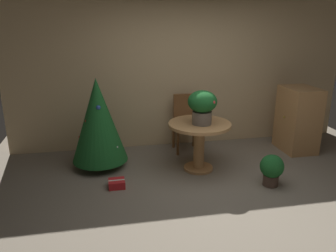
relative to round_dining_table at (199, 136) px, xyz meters
name	(u,v)px	position (x,y,z in m)	size (l,w,h in m)	color
ground_plane	(222,202)	(0.02, -0.99, -0.54)	(6.60, 6.60, 0.00)	#756B5B
back_wall_panel	(183,72)	(0.02, 1.21, 0.76)	(6.00, 0.10, 2.60)	tan
round_dining_table	(199,136)	(0.00, 0.00, 0.00)	(0.92, 0.92, 0.74)	#B27F4C
flower_vase	(202,105)	(0.02, -0.05, 0.49)	(0.42, 0.42, 0.49)	#665B51
wooden_chair_far	(185,119)	(0.00, 0.86, 0.01)	(0.41, 0.40, 0.97)	brown
holiday_tree	(98,120)	(-1.46, 0.39, 0.22)	(0.84, 0.84, 1.39)	brown
gift_box_red	(117,184)	(-1.25, -0.34, -0.48)	(0.22, 0.21, 0.10)	red
wooden_cabinet	(298,119)	(1.89, 0.46, 0.02)	(0.54, 0.68, 1.10)	#B27F4C
potted_plant	(272,169)	(0.83, -0.69, -0.29)	(0.32, 0.32, 0.44)	#4C382D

